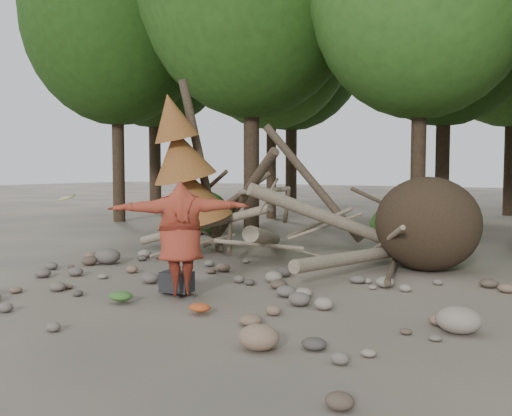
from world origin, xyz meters
The scene contains 12 objects.
ground centered at (0.00, 0.00, 0.00)m, with size 120.00×120.00×0.00m, color #514C44.
deadfall_pile centered at (2.02, 4.24, 0.95)m, with size 8.55×5.24×3.30m.
dead_conifer centered at (-3.12, 3.37, 2.11)m, with size 2.06×2.16×4.35m.
bush_left centered at (-5.50, 7.20, 0.72)m, with size 1.80×1.80×1.44m, color #214713.
bush_mid centered at (0.80, 7.80, 0.56)m, with size 1.40×1.40×1.12m, color #2B5B1A.
frisbee_thrower centered at (-0.14, -0.45, 1.01)m, with size 3.60×2.04×1.86m.
backpack centered at (-0.39, -0.25, 0.17)m, with size 0.51×0.34×0.34m, color black.
cloth_green centered at (-0.76, -1.20, 0.07)m, with size 0.40×0.33×0.15m, color #376729.
cloth_orange centered at (0.73, -1.09, 0.06)m, with size 0.34×0.28×0.12m, color #AC441D.
boulder_front_right centered at (2.30, -2.01, 0.15)m, with size 0.51×0.46×0.30m, color #856953.
boulder_mid_right centered at (4.17, -0.06, 0.18)m, with size 0.59×0.53×0.35m, color gray.
boulder_mid_left centered at (-3.75, 1.40, 0.18)m, with size 0.60×0.54×0.36m, color #5F5850.
Camera 1 is at (5.75, -7.68, 2.15)m, focal length 40.00 mm.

